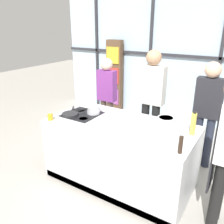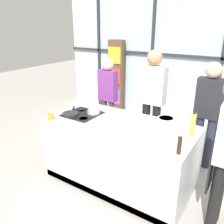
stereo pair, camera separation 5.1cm
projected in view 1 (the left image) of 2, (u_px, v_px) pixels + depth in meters
The scene contains 14 objects.
ground_plane at pixel (120, 179), 3.59m from camera, with size 18.00×18.00×0.00m, color #ADA89E.
back_window_wall at pixel (183, 62), 5.26m from camera, with size 6.40×0.10×2.80m.
bookshelf at pixel (114, 77), 6.12m from camera, with size 0.42×0.19×1.83m.
demo_island at pixel (120, 152), 3.43m from camera, with size 2.05×1.04×0.91m.
spectator_far_left at pixel (107, 93), 4.55m from camera, with size 0.36×0.23×1.62m.
spectator_center_left at pixel (152, 96), 4.05m from camera, with size 0.44×0.25×1.82m.
spectator_center_right at pixel (207, 109), 3.62m from camera, with size 0.39×0.24×1.70m.
frying_pan at pixel (70, 114), 3.58m from camera, with size 0.31×0.41×0.04m.
saucepan at pixel (93, 110), 3.63m from camera, with size 0.25×0.37×0.11m.
white_plate at pixel (154, 134), 2.96m from camera, with size 0.24×0.24×0.01m, color white.
mixing_bowl at pixel (166, 120), 3.32m from camera, with size 0.24×0.24×0.07m.
oil_bottle at pixel (193, 124), 2.91m from camera, with size 0.07×0.07×0.31m.
pepper_grinder at pixel (181, 144), 2.50m from camera, with size 0.04×0.04×0.23m.
juice_glass_near at pixel (50, 117), 3.39m from camera, with size 0.07×0.07×0.09m, color orange.
Camera 1 is at (1.50, -2.61, 2.21)m, focal length 38.00 mm.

